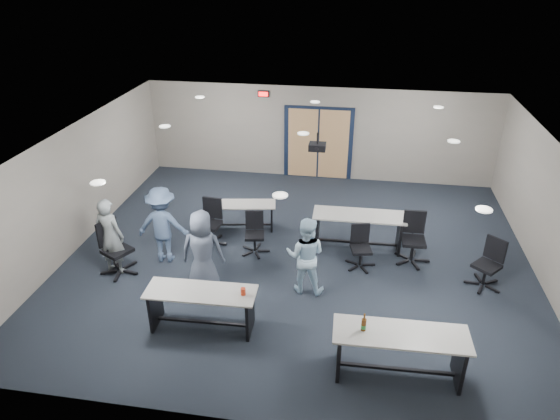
% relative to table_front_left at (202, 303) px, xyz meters
% --- Properties ---
extents(floor, '(10.00, 10.00, 0.00)m').
position_rel_table_front_left_xyz_m(floor, '(1.37, 2.62, -0.54)').
color(floor, black).
rests_on(floor, ground).
extents(back_wall, '(10.00, 0.04, 2.70)m').
position_rel_table_front_left_xyz_m(back_wall, '(1.37, 7.12, 0.81)').
color(back_wall, gray).
rests_on(back_wall, floor).
extents(front_wall, '(10.00, 0.04, 2.70)m').
position_rel_table_front_left_xyz_m(front_wall, '(1.37, -1.88, 0.81)').
color(front_wall, gray).
rests_on(front_wall, floor).
extents(left_wall, '(0.04, 9.00, 2.70)m').
position_rel_table_front_left_xyz_m(left_wall, '(-3.63, 2.62, 0.81)').
color(left_wall, gray).
rests_on(left_wall, floor).
extents(right_wall, '(0.04, 9.00, 2.70)m').
position_rel_table_front_left_xyz_m(right_wall, '(6.37, 2.62, 0.81)').
color(right_wall, gray).
rests_on(right_wall, floor).
extents(ceiling, '(10.00, 9.00, 0.04)m').
position_rel_table_front_left_xyz_m(ceiling, '(1.37, 2.62, 2.16)').
color(ceiling, white).
rests_on(ceiling, back_wall).
extents(double_door, '(2.00, 0.07, 2.20)m').
position_rel_table_front_left_xyz_m(double_door, '(1.37, 7.08, 0.51)').
color(double_door, black).
rests_on(double_door, back_wall).
extents(exit_sign, '(0.32, 0.07, 0.18)m').
position_rel_table_front_left_xyz_m(exit_sign, '(-0.23, 7.06, 1.91)').
color(exit_sign, black).
rests_on(exit_sign, back_wall).
extents(ceiling_projector, '(0.35, 0.32, 0.37)m').
position_rel_table_front_left_xyz_m(ceiling_projector, '(1.67, 3.11, 1.87)').
color(ceiling_projector, black).
rests_on(ceiling_projector, ceiling).
extents(ceiling_can_lights, '(6.24, 5.74, 0.02)m').
position_rel_table_front_left_xyz_m(ceiling_can_lights, '(1.37, 2.87, 2.13)').
color(ceiling_can_lights, white).
rests_on(ceiling_can_lights, ceiling).
extents(table_front_left, '(1.95, 0.71, 0.91)m').
position_rel_table_front_left_xyz_m(table_front_left, '(0.00, 0.00, 0.00)').
color(table_front_left, '#A4A29B').
rests_on(table_front_left, floor).
extents(table_front_right, '(2.08, 0.74, 1.15)m').
position_rel_table_front_left_xyz_m(table_front_right, '(3.34, -0.62, 0.04)').
color(table_front_right, '#A4A29B').
rests_on(table_front_right, floor).
extents(table_back_left, '(1.69, 0.80, 0.66)m').
position_rel_table_front_left_xyz_m(table_back_left, '(-0.14, 3.67, -0.09)').
color(table_back_left, '#A4A29B').
rests_on(table_back_left, floor).
extents(table_back_right, '(2.05, 0.71, 0.83)m').
position_rel_table_front_left_xyz_m(table_back_right, '(2.65, 3.22, 0.03)').
color(table_back_right, '#A4A29B').
rests_on(table_back_right, floor).
extents(chair_back_a, '(0.74, 0.74, 1.08)m').
position_rel_table_front_left_xyz_m(chair_back_a, '(-0.69, 2.82, 0.00)').
color(chair_back_a, black).
rests_on(chair_back_a, floor).
extents(chair_back_b, '(0.69, 0.69, 0.95)m').
position_rel_table_front_left_xyz_m(chair_back_b, '(0.39, 2.61, -0.06)').
color(chair_back_b, black).
rests_on(chair_back_b, floor).
extents(chair_back_c, '(0.70, 0.70, 0.94)m').
position_rel_table_front_left_xyz_m(chair_back_c, '(2.73, 2.41, -0.07)').
color(chair_back_c, black).
rests_on(chair_back_c, floor).
extents(chair_back_d, '(0.73, 0.73, 1.12)m').
position_rel_table_front_left_xyz_m(chair_back_d, '(3.82, 2.79, 0.02)').
color(chair_back_d, black).
rests_on(chair_back_d, floor).
extents(chair_loose_left, '(0.98, 0.98, 1.15)m').
position_rel_table_front_left_xyz_m(chair_loose_left, '(-2.24, 1.39, 0.04)').
color(chair_loose_left, black).
rests_on(chair_loose_left, floor).
extents(chair_loose_right, '(0.91, 0.91, 1.03)m').
position_rel_table_front_left_xyz_m(chair_loose_right, '(5.19, 2.10, -0.02)').
color(chair_loose_right, black).
rests_on(chair_loose_right, floor).
extents(person_gray, '(0.67, 0.50, 1.68)m').
position_rel_table_front_left_xyz_m(person_gray, '(-2.36, 1.44, 0.30)').
color(person_gray, gray).
rests_on(person_gray, floor).
extents(person_plaid, '(0.88, 0.62, 1.70)m').
position_rel_table_front_left_xyz_m(person_plaid, '(-0.32, 1.15, 0.31)').
color(person_plaid, '#4E586B').
rests_on(person_plaid, floor).
extents(person_lightblue, '(0.81, 0.65, 1.60)m').
position_rel_table_front_left_xyz_m(person_lightblue, '(1.66, 1.41, 0.26)').
color(person_lightblue, '#C0E6FF').
rests_on(person_lightblue, floor).
extents(person_back, '(1.15, 0.71, 1.71)m').
position_rel_table_front_left_xyz_m(person_back, '(-1.47, 2.03, 0.32)').
color(person_back, '#485F83').
rests_on(person_back, floor).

